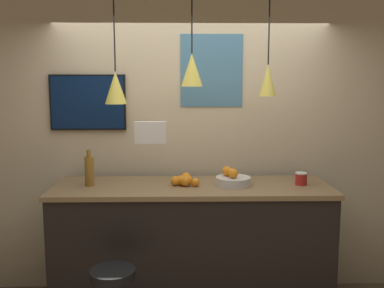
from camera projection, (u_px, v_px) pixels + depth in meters
name	position (u px, v px, depth m)	size (l,w,h in m)	color
back_wall	(191.00, 138.00, 4.02)	(8.00, 0.06, 2.90)	beige
service_counter	(192.00, 248.00, 3.67)	(2.32, 0.73, 1.11)	black
fruit_bowl	(233.00, 179.00, 3.59)	(0.29, 0.29, 0.15)	beige
orange_pile	(184.00, 180.00, 3.60)	(0.24, 0.23, 0.09)	orange
juice_bottle	(89.00, 171.00, 3.55)	(0.08, 0.08, 0.30)	olive
spread_jar	(301.00, 179.00, 3.60)	(0.10, 0.10, 0.11)	red
pendant_lamp_left	(116.00, 87.00, 3.51)	(0.18, 0.18, 1.01)	black
pendant_lamp_middle	(192.00, 70.00, 3.50)	(0.18, 0.18, 0.87)	black
pendant_lamp_right	(268.00, 80.00, 3.53)	(0.14, 0.14, 0.95)	black
mounted_tv	(88.00, 102.00, 3.90)	(0.69, 0.04, 0.51)	black
hanging_menu_board	(150.00, 133.00, 3.24)	(0.24, 0.01, 0.17)	white
wall_poster	(212.00, 71.00, 3.90)	(0.57, 0.01, 0.66)	teal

